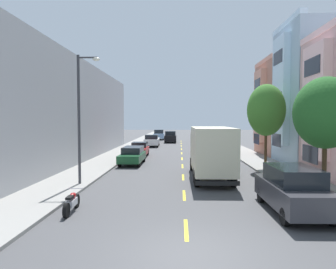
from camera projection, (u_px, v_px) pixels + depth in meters
ground_plane at (182, 151)px, 38.96m from camera, size 160.00×160.00×0.00m
sidewalk_left at (122, 152)px, 37.23m from camera, size 3.20×120.00×0.14m
sidewalk_right at (242, 152)px, 36.70m from camera, size 3.20×120.00×0.14m
lane_centerline_dashes at (182, 156)px, 33.47m from camera, size 0.14×47.20×0.01m
townhouse_fourth_terracotta at (311, 110)px, 33.54m from camera, size 11.37×6.78×10.34m
apartment_block_opposite at (37, 112)px, 29.28m from camera, size 10.00×36.00×9.19m
street_tree_nearest at (326, 113)px, 14.15m from camera, size 2.83×2.83×5.70m
street_tree_second at (266, 110)px, 23.87m from camera, size 2.88×2.88×6.47m
street_lamp at (81, 110)px, 18.07m from camera, size 1.35×0.28×7.48m
delivery_box_truck at (211, 149)px, 20.47m from camera, size 2.45×7.96×3.39m
parked_wagon_orange at (205, 137)px, 53.76m from camera, size 1.93×4.74×1.50m
parked_pickup_white at (152, 141)px, 45.03m from camera, size 2.11×5.34×1.73m
parked_hatchback_navy at (211, 141)px, 45.05m from camera, size 1.75×4.01×1.50m
parked_suv_sky at (159, 135)px, 60.38m from camera, size 2.07×4.85×1.93m
parked_wagon_forest at (133, 155)px, 27.16m from camera, size 1.88×4.72×1.50m
parked_hatchback_red at (139, 149)px, 32.69m from camera, size 1.74×4.00×1.50m
parked_suv_charcoal at (293, 189)px, 12.97m from camera, size 2.01×4.82×1.93m
moving_black_sedan at (171, 137)px, 53.05m from camera, size 1.95×4.80×1.93m
parked_motorcycle at (72, 203)px, 13.03m from camera, size 0.62×2.05×0.90m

